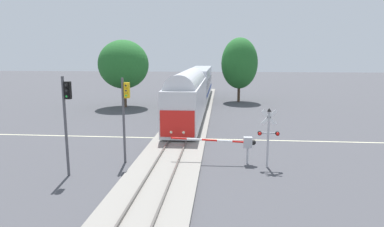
% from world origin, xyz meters
% --- Properties ---
extents(ground_plane, '(220.00, 220.00, 0.00)m').
position_xyz_m(ground_plane, '(0.00, 0.00, 0.00)').
color(ground_plane, '#47474C').
extents(road_centre_stripe, '(44.00, 0.20, 0.01)m').
position_xyz_m(road_centre_stripe, '(0.00, 0.00, 0.00)').
color(road_centre_stripe, beige).
rests_on(road_centre_stripe, ground).
extents(railway_track, '(4.40, 80.00, 0.32)m').
position_xyz_m(railway_track, '(0.00, 0.00, 0.10)').
color(railway_track, gray).
rests_on(railway_track, ground).
extents(commuter_train, '(3.04, 39.13, 5.16)m').
position_xyz_m(commuter_train, '(0.00, 16.12, 2.79)').
color(commuter_train, silver).
rests_on(commuter_train, railway_track).
extents(crossing_gate_near, '(5.61, 0.40, 1.80)m').
position_xyz_m(crossing_gate_near, '(4.62, -6.25, 1.41)').
color(crossing_gate_near, '#B7B7BC').
rests_on(crossing_gate_near, ground).
extents(crossing_signal_mast, '(1.36, 0.44, 3.83)m').
position_xyz_m(crossing_signal_mast, '(6.43, -6.82, 2.34)').
color(crossing_signal_mast, '#B2B2B7').
rests_on(crossing_signal_mast, ground).
extents(traffic_signal_median, '(0.53, 0.38, 5.64)m').
position_xyz_m(traffic_signal_median, '(-2.76, -6.75, 3.78)').
color(traffic_signal_median, '#4C4C51').
rests_on(traffic_signal_median, ground).
extents(traffic_signal_near_left, '(0.53, 0.38, 5.90)m').
position_xyz_m(traffic_signal_near_left, '(-5.41, -9.44, 3.95)').
color(traffic_signal_near_left, '#4C4C51').
rests_on(traffic_signal_near_left, ground).
extents(oak_behind_train, '(6.72, 6.72, 9.04)m').
position_xyz_m(oak_behind_train, '(-9.71, 16.57, 5.76)').
color(oak_behind_train, '#4C3828').
rests_on(oak_behind_train, ground).
extents(elm_centre_background, '(5.40, 5.40, 9.58)m').
position_xyz_m(elm_centre_background, '(6.08, 23.07, 5.79)').
color(elm_centre_background, '#4C3828').
rests_on(elm_centre_background, ground).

